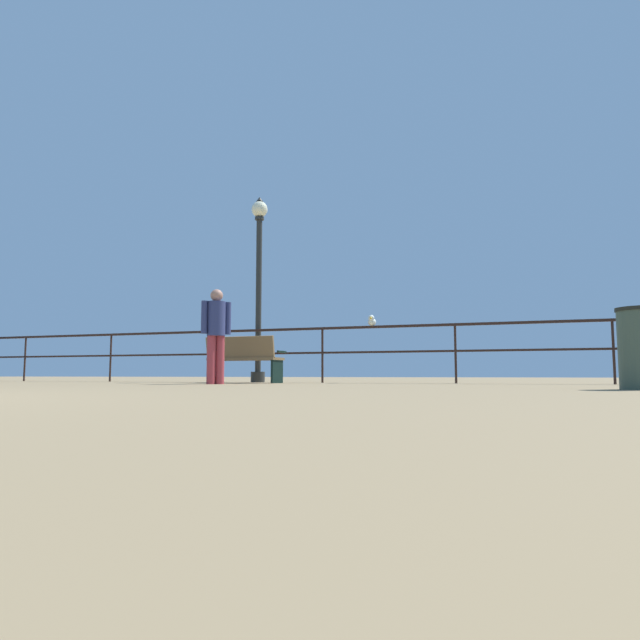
{
  "coord_description": "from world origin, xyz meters",
  "views": [
    {
      "loc": [
        5.09,
        -1.42,
        0.17
      ],
      "look_at": [
        1.43,
        8.64,
        1.2
      ],
      "focal_mm": 31.63,
      "sensor_mm": 36.0,
      "label": 1
    }
  ],
  "objects_px": {
    "person_by_bench": "(216,329)",
    "seagull_on_rail": "(372,321)",
    "bench_near_left": "(243,357)",
    "lamppost_center": "(259,273)",
    "trash_bin": "(640,348)"
  },
  "relations": [
    {
      "from": "bench_near_left",
      "to": "seagull_on_rail",
      "type": "relative_size",
      "value": 3.43
    },
    {
      "from": "bench_near_left",
      "to": "lamppost_center",
      "type": "bearing_deg",
      "value": 101.54
    },
    {
      "from": "lamppost_center",
      "to": "seagull_on_rail",
      "type": "xyz_separation_m",
      "value": [
        2.52,
        -0.17,
        -1.13
      ]
    },
    {
      "from": "lamppost_center",
      "to": "seagull_on_rail",
      "type": "height_order",
      "value": "lamppost_center"
    },
    {
      "from": "lamppost_center",
      "to": "trash_bin",
      "type": "distance_m",
      "value": 7.71
    },
    {
      "from": "seagull_on_rail",
      "to": "trash_bin",
      "type": "distance_m",
      "value": 5.38
    },
    {
      "from": "person_by_bench",
      "to": "trash_bin",
      "type": "bearing_deg",
      "value": -13.12
    },
    {
      "from": "bench_near_left",
      "to": "seagull_on_rail",
      "type": "distance_m",
      "value": 2.57
    },
    {
      "from": "seagull_on_rail",
      "to": "trash_bin",
      "type": "bearing_deg",
      "value": -42.04
    },
    {
      "from": "bench_near_left",
      "to": "trash_bin",
      "type": "height_order",
      "value": "trash_bin"
    },
    {
      "from": "lamppost_center",
      "to": "trash_bin",
      "type": "bearing_deg",
      "value": -30.0
    },
    {
      "from": "trash_bin",
      "to": "bench_near_left",
      "type": "bearing_deg",
      "value": 156.93
    },
    {
      "from": "person_by_bench",
      "to": "seagull_on_rail",
      "type": "relative_size",
      "value": 3.87
    },
    {
      "from": "lamppost_center",
      "to": "person_by_bench",
      "type": "relative_size",
      "value": 2.46
    },
    {
      "from": "lamppost_center",
      "to": "seagull_on_rail",
      "type": "relative_size",
      "value": 9.52
    }
  ]
}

